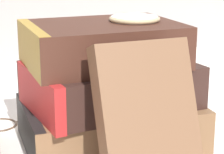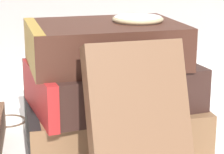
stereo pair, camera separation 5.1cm
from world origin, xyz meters
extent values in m
plane|color=white|center=(0.00, 0.00, 0.00)|extent=(3.00, 3.00, 0.00)
cube|color=brown|center=(0.05, 0.02, 0.03)|extent=(0.21, 0.16, 0.05)
cube|color=black|center=(-0.05, 0.02, 0.03)|extent=(0.02, 0.14, 0.05)
cube|color=#331E19|center=(0.04, 0.01, 0.08)|extent=(0.20, 0.15, 0.05)
cube|color=#B22323|center=(-0.04, 0.00, 0.08)|extent=(0.02, 0.13, 0.05)
cube|color=#422319|center=(0.04, 0.01, 0.13)|extent=(0.17, 0.13, 0.05)
cube|color=olive|center=(-0.04, 0.01, 0.13)|extent=(0.01, 0.12, 0.05)
cube|color=brown|center=(0.04, -0.10, 0.07)|extent=(0.10, 0.07, 0.15)
cylinder|color=white|center=(0.08, 0.01, 0.15)|extent=(0.05, 0.05, 0.01)
torus|color=tan|center=(0.08, 0.01, 0.15)|extent=(0.06, 0.06, 0.01)
sphere|color=tan|center=(0.08, 0.04, 0.15)|extent=(0.01, 0.01, 0.01)
torus|color=#4C3828|center=(-0.01, 0.13, 0.00)|extent=(0.05, 0.05, 0.00)
cylinder|color=#4C3828|center=(-0.04, 0.13, 0.00)|extent=(0.02, 0.00, 0.00)
camera|label=1|loc=(-0.15, -0.48, 0.23)|focal=75.00mm
camera|label=2|loc=(-0.10, -0.50, 0.23)|focal=75.00mm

